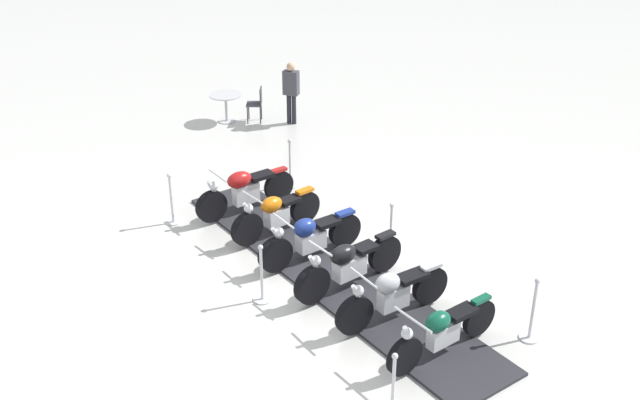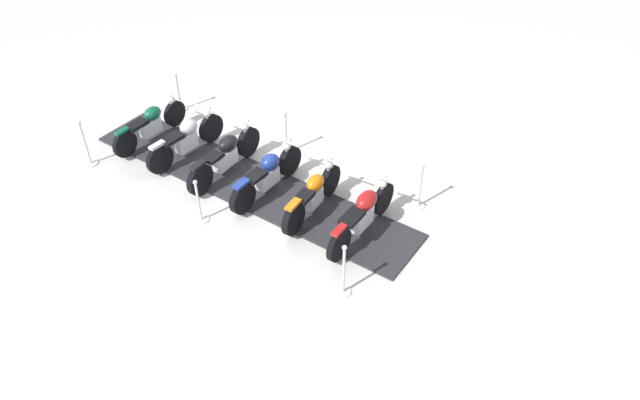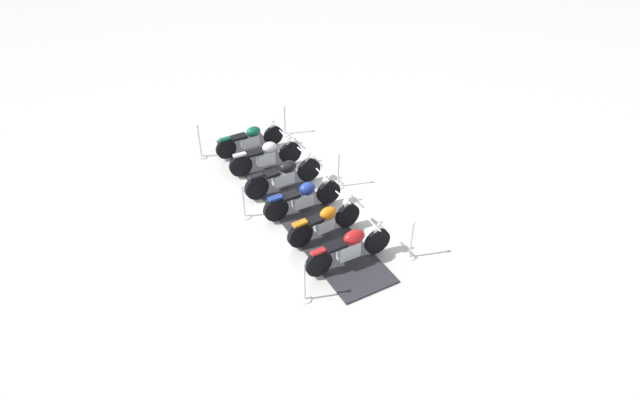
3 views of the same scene
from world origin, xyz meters
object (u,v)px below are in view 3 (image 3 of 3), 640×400
Objects in this scene: motorcycle_navy at (303,197)px; stanchion_right_front at (411,245)px; stanchion_left_mid at (244,207)px; stanchion_left_rear at (200,146)px; motorcycle_maroon at (350,247)px; stanchion_right_mid at (338,176)px; stanchion_right_rear at (285,125)px; motorcycle_copper at (325,221)px; stanchion_left_front at (305,287)px; motorcycle_forest at (251,138)px; motorcycle_black at (284,175)px; motorcycle_chrome at (266,155)px.

stanchion_right_front is at bearing -63.11° from motorcycle_navy.
stanchion_left_rear is at bearing 67.62° from stanchion_left_mid.
stanchion_left_mid is at bearing 116.97° from motorcycle_maroon.
stanchion_right_mid reaches higher than stanchion_right_rear.
stanchion_right_mid is at bearing -72.25° from stanchion_left_rear.
stanchion_left_front is at bearing -135.33° from motorcycle_copper.
motorcycle_forest is 3.21m from stanchion_right_mid.
motorcycle_navy is at bearing 40.28° from stanchion_left_front.
stanchion_left_front reaches higher than stanchion_left_rear.
motorcycle_copper is at bearing 90.57° from motorcycle_maroon.
motorcycle_maroon is 1.49m from stanchion_right_front.
motorcycle_forest is 6.46m from stanchion_left_front.
stanchion_left_rear is at bearing 160.10° from motorcycle_forest.
stanchion_left_rear is at bearing 90.48° from stanchion_right_front.
stanchion_right_rear is at bearing -22.38° from stanchion_left_rear.
motorcycle_maroon is 0.96× the size of motorcycle_black.
motorcycle_black is at bearing 89.85° from motorcycle_navy.
motorcycle_black is (0.89, 2.14, 0.02)m from motorcycle_copper.
motorcycle_maroon is at bearing -87.22° from motorcycle_chrome.
motorcycle_black is 4.24m from stanchion_left_front.
motorcycle_black is at bearing 86.97° from stanchion_right_front.
stanchion_right_rear is (3.68, 5.28, -0.22)m from motorcycle_maroon.
stanchion_left_front is 1.04× the size of stanchion_right_front.
motorcycle_forest is at bearing 87.41° from motorcycle_black.
stanchion_right_mid is at bearing 22.74° from motorcycle_navy.
stanchion_left_front is (-3.30, -4.19, -0.12)m from motorcycle_chrome.
stanchion_right_rear is at bearing 70.88° from motorcycle_navy.
stanchion_right_rear is (1.93, 1.00, -0.19)m from motorcycle_chrome.
motorcycle_copper is 4.63m from motorcycle_forest.
stanchion_right_front is 1.01× the size of stanchion_right_mid.
motorcycle_copper is at bearing 26.38° from stanchion_left_front.
stanchion_left_mid is 0.98× the size of stanchion_right_rear.
stanchion_right_mid reaches higher than motorcycle_navy.
stanchion_right_front is 6.79m from stanchion_right_rear.
motorcycle_copper is 0.96× the size of motorcycle_navy.
motorcycle_navy is 1.91× the size of stanchion_right_front.
motorcycle_chrome is at bearing 82.94° from stanchion_right_front.
stanchion_left_rear is (2.58, 6.28, -0.03)m from stanchion_left_front.
stanchion_left_front is (-3.75, -5.26, -0.09)m from motorcycle_forest.
motorcycle_copper is at bearing -87.33° from motorcycle_chrome.
stanchion_right_rear is at bearing 67.62° from stanchion_right_front.
motorcycle_maroon reaches higher than motorcycle_forest.
motorcycle_forest is (2.20, 5.35, -0.05)m from motorcycle_maroon.
motorcycle_forest is 1.93× the size of stanchion_right_mid.
stanchion_right_rear is at bearing 52.43° from motorcycle_chrome.
stanchion_right_front is 0.98× the size of stanchion_left_rear.
stanchion_left_front reaches higher than motorcycle_black.
motorcycle_black is 1.08× the size of motorcycle_chrome.
motorcycle_maroon is 1.89× the size of stanchion_left_front.
stanchion_left_front reaches higher than motorcycle_forest.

